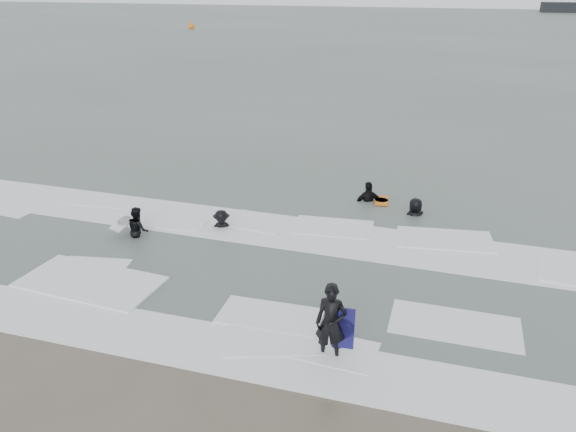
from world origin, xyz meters
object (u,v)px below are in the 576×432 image
(surfer_right_far, at_px, (415,216))
(buoy, at_px, (191,26))
(surfer_centre, at_px, (330,358))
(surfer_breaker, at_px, (222,230))
(surfer_wading, at_px, (139,236))
(surfer_right_near, at_px, (368,202))

(surfer_right_far, relative_size, buoy, 1.10)
(surfer_right_far, height_order, buoy, buoy)
(surfer_right_far, xyz_separation_m, buoy, (-43.90, 69.47, 0.42))
(surfer_centre, bearing_deg, surfer_right_far, 83.90)
(surfer_centre, relative_size, surfer_breaker, 1.24)
(surfer_centre, relative_size, surfer_right_far, 1.06)
(surfer_wading, bearing_deg, buoy, -23.49)
(surfer_centre, bearing_deg, surfer_right_near, 95.16)
(surfer_wading, bearing_deg, surfer_right_far, -110.80)
(surfer_wading, height_order, surfer_right_far, surfer_right_far)
(surfer_wading, xyz_separation_m, surfer_right_far, (8.63, 4.62, 0.00))
(surfer_breaker, bearing_deg, surfer_wading, -170.45)
(surfer_centre, bearing_deg, buoy, 118.73)
(surfer_right_near, distance_m, surfer_right_far, 2.05)
(surfer_wading, distance_m, surfer_breaker, 2.78)
(surfer_breaker, xyz_separation_m, surfer_right_near, (4.35, 4.12, 0.00))
(surfer_wading, height_order, surfer_breaker, surfer_wading)
(surfer_wading, xyz_separation_m, surfer_breaker, (2.42, 1.36, 0.00))
(surfer_wading, bearing_deg, surfer_breaker, -109.65)
(surfer_centre, relative_size, surfer_wading, 1.21)
(surfer_wading, height_order, surfer_right_near, surfer_right_near)
(buoy, bearing_deg, surfer_centre, -61.33)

